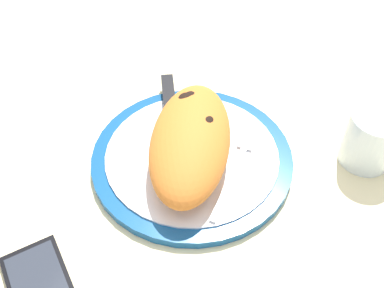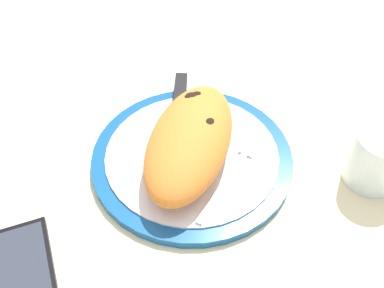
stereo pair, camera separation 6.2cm
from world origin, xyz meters
TOP-DOWN VIEW (x-y plane):
  - ground_plane at (0.00, 0.00)cm, footprint 150.00×150.00cm
  - plate at (0.00, 0.00)cm, footprint 29.28×29.28cm
  - calzone at (-0.62, 0.19)cm, footprint 24.91×15.78cm
  - fork at (0.08, -6.79)cm, footprint 17.53×2.38cm
  - knife at (6.67, 5.94)cm, footprint 23.63×12.39cm
  - smartphone at (-24.59, 9.99)cm, footprint 12.86×13.30cm
  - water_glass at (8.81, -23.76)cm, footprint 7.43×7.43cm

SIDE VIEW (x-z plane):
  - ground_plane at x=0.00cm, z-range -3.00..0.00cm
  - smartphone at x=-24.59cm, z-range -0.02..1.14cm
  - plate at x=0.00cm, z-range -0.03..1.60cm
  - fork at x=0.08cm, z-range 1.63..2.03cm
  - knife at x=6.67cm, z-range 1.52..2.72cm
  - water_glass at x=8.81cm, z-range -0.48..7.76cm
  - calzone at x=-0.62cm, z-range 1.65..8.22cm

